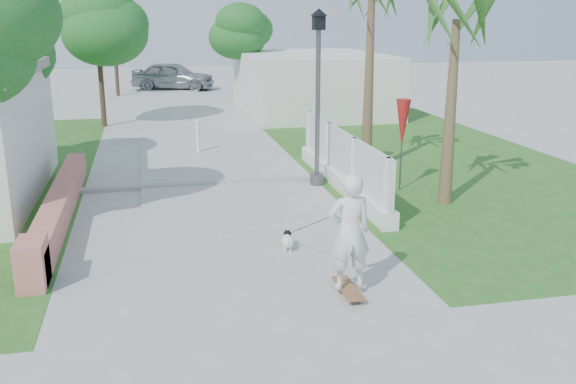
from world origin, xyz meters
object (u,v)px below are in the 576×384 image
object	(u,v)px
parked_car	(173,76)
street_lamp	(318,91)
skateboarder	(327,229)
bollard	(198,136)
dog	(288,240)
patio_umbrella	(403,124)

from	to	relation	value
parked_car	street_lamp	bearing A→B (deg)	-154.83
skateboarder	bollard	bearing A→B (deg)	-84.07
parked_car	dog	bearing A→B (deg)	-159.64
parked_car	bollard	bearing A→B (deg)	-161.67
skateboarder	street_lamp	bearing A→B (deg)	-104.24
patio_umbrella	parked_car	xyz separation A→B (m)	(-4.51, 23.74, -0.88)
bollard	patio_umbrella	bearing A→B (deg)	-50.09
dog	street_lamp	bearing A→B (deg)	79.50
bollard	parked_car	size ratio (longest dim) A/B	0.23
skateboarder	parked_car	xyz separation A→B (m)	(-1.14, 28.83, -0.11)
patio_umbrella	street_lamp	bearing A→B (deg)	152.24
street_lamp	parked_car	xyz separation A→B (m)	(-2.61, 22.74, -1.62)
patio_umbrella	dog	xyz separation A→B (m)	(-3.68, -3.52, -1.49)
patio_umbrella	dog	distance (m)	5.31
dog	parked_car	bearing A→B (deg)	102.76
street_lamp	dog	xyz separation A→B (m)	(-1.78, -4.52, -2.23)
street_lamp	bollard	world-z (taller)	street_lamp
street_lamp	dog	bearing A→B (deg)	-111.52
street_lamp	patio_umbrella	bearing A→B (deg)	-27.76
skateboarder	dog	world-z (taller)	skateboarder
dog	parked_car	size ratio (longest dim) A/B	0.11
patio_umbrella	bollard	bearing A→B (deg)	129.91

